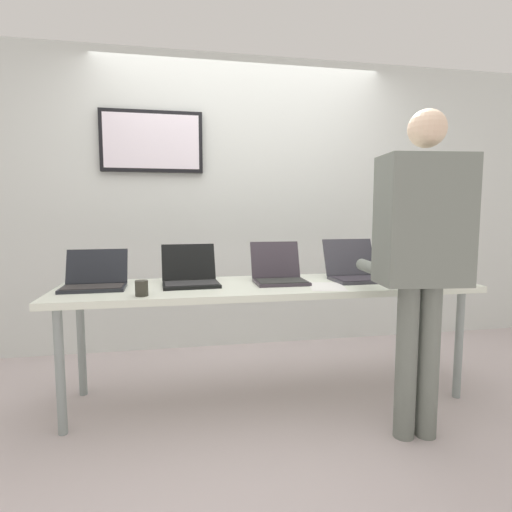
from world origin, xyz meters
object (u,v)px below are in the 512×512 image
(laptop_station_1, at_px, (190,276))
(laptop_station_3, at_px, (356,271))
(laptop_station_2, at_px, (279,273))
(equipment_box, at_px, (411,257))
(person, at_px, (422,244))
(workbench, at_px, (269,292))
(laptop_station_0, at_px, (95,279))
(coffee_mug, at_px, (142,288))

(laptop_station_1, height_order, laptop_station_3, laptop_station_3)
(laptop_station_2, bearing_deg, laptop_station_3, 0.24)
(equipment_box, height_order, laptop_station_3, equipment_box)
(laptop_station_1, relative_size, person, 0.21)
(workbench, bearing_deg, equipment_box, 6.17)
(laptop_station_1, bearing_deg, laptop_station_2, -1.49)
(laptop_station_0, bearing_deg, equipment_box, 1.85)
(equipment_box, height_order, person, person)
(person, bearing_deg, laptop_station_1, 149.55)
(laptop_station_1, relative_size, laptop_station_2, 1.06)
(laptop_station_0, relative_size, laptop_station_1, 1.02)
(equipment_box, xyz_separation_m, coffee_mug, (-1.84, -0.37, -0.10))
(laptop_station_0, height_order, coffee_mug, laptop_station_0)
(laptop_station_1, bearing_deg, laptop_station_0, -178.07)
(laptop_station_2, relative_size, person, 0.20)
(workbench, relative_size, laptop_station_0, 7.07)
(workbench, distance_m, laptop_station_1, 0.51)
(workbench, bearing_deg, laptop_station_1, 172.48)
(coffee_mug, bearing_deg, person, -14.45)
(laptop_station_2, bearing_deg, equipment_box, 3.73)
(laptop_station_0, bearing_deg, laptop_station_1, 1.93)
(workbench, relative_size, person, 1.52)
(laptop_station_1, xyz_separation_m, laptop_station_2, (0.58, -0.01, 0.00))
(laptop_station_2, bearing_deg, coffee_mug, -160.45)
(laptop_station_0, height_order, laptop_station_3, laptop_station_3)
(laptop_station_3, xyz_separation_m, coffee_mug, (-1.39, -0.30, -0.02))
(workbench, relative_size, coffee_mug, 30.63)
(laptop_station_2, distance_m, person, 0.93)
(equipment_box, relative_size, laptop_station_2, 1.12)
(coffee_mug, bearing_deg, laptop_station_2, 19.55)
(person, bearing_deg, coffee_mug, 165.55)
(person, bearing_deg, workbench, 137.20)
(equipment_box, bearing_deg, laptop_station_0, -178.15)
(equipment_box, bearing_deg, workbench, -173.83)
(laptop_station_2, xyz_separation_m, coffee_mug, (-0.85, -0.30, -0.02))
(laptop_station_1, relative_size, coffee_mug, 4.25)
(workbench, xyz_separation_m, equipment_box, (1.07, 0.12, 0.20))
(equipment_box, relative_size, laptop_station_1, 1.06)
(laptop_station_0, xyz_separation_m, person, (1.74, -0.67, 0.24))
(laptop_station_0, distance_m, laptop_station_2, 1.14)
(workbench, xyz_separation_m, laptop_station_3, (0.62, 0.05, 0.11))
(person, bearing_deg, equipment_box, 61.77)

